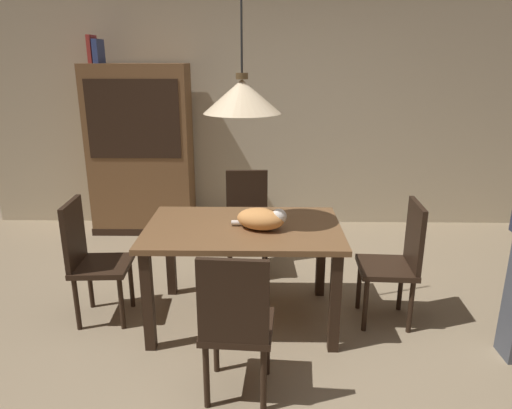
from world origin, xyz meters
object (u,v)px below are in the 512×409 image
(chair_right_side, at_px, (399,258))
(cat_sleeping, at_px, (263,219))
(chair_near_front, at_px, (237,321))
(book_blue_wide, at_px, (99,51))
(dining_table, at_px, (244,239))
(pendant_lamp, at_px, (243,96))
(chair_far_back, at_px, (248,217))
(chair_left_side, at_px, (91,256))
(book_red_tall, at_px, (93,49))
(hutch_bookcase, at_px, (142,154))

(chair_right_side, height_order, cat_sleeping, chair_right_side)
(chair_near_front, xyz_separation_m, book_blue_wide, (-1.57, 2.80, 1.46))
(chair_right_side, xyz_separation_m, book_blue_wide, (-2.71, 1.93, 1.46))
(dining_table, relative_size, pendant_lamp, 1.08)
(chair_right_side, bearing_deg, pendant_lamp, 179.78)
(chair_far_back, xyz_separation_m, cat_sleeping, (0.14, -0.94, 0.32))
(chair_far_back, distance_m, chair_left_side, 1.43)
(chair_left_side, relative_size, chair_near_front, 1.00)
(chair_near_front, bearing_deg, cat_sleeping, 80.24)
(chair_left_side, relative_size, chair_right_side, 1.00)
(book_red_tall, bearing_deg, pendant_lamp, -49.59)
(chair_near_front, relative_size, pendant_lamp, 0.72)
(chair_far_back, relative_size, book_red_tall, 3.32)
(book_blue_wide, bearing_deg, cat_sleeping, -49.20)
(dining_table, height_order, book_blue_wide, book_blue_wide)
(dining_table, height_order, chair_left_side, chair_left_side)
(pendant_lamp, height_order, hutch_bookcase, pendant_lamp)
(dining_table, relative_size, book_red_tall, 5.00)
(dining_table, distance_m, hutch_bookcase, 2.29)
(dining_table, distance_m, pendant_lamp, 1.01)
(chair_right_side, height_order, book_blue_wide, book_blue_wide)
(chair_left_side, bearing_deg, hutch_bookcase, 92.43)
(chair_far_back, height_order, hutch_bookcase, hutch_bookcase)
(chair_near_front, bearing_deg, book_blue_wide, 119.27)
(chair_far_back, bearing_deg, chair_right_side, -37.95)
(chair_near_front, distance_m, book_red_tall, 3.57)
(dining_table, distance_m, cat_sleeping, 0.23)
(pendant_lamp, xyz_separation_m, book_blue_wide, (-1.58, 1.93, 0.31))
(chair_left_side, distance_m, hutch_bookcase, 1.97)
(pendant_lamp, height_order, book_blue_wide, pendant_lamp)
(chair_right_side, relative_size, pendant_lamp, 0.72)
(book_red_tall, bearing_deg, cat_sleeping, -48.18)
(chair_right_side, xyz_separation_m, book_red_tall, (-2.77, 1.93, 1.48))
(cat_sleeping, bearing_deg, hutch_bookcase, 124.16)
(dining_table, xyz_separation_m, book_blue_wide, (-1.58, 1.93, 1.32))
(chair_right_side, distance_m, hutch_bookcase, 3.05)
(chair_right_side, height_order, pendant_lamp, pendant_lamp)
(chair_far_back, bearing_deg, dining_table, -89.77)
(chair_left_side, height_order, book_red_tall, book_red_tall)
(chair_far_back, bearing_deg, cat_sleeping, -81.56)
(chair_far_back, xyz_separation_m, hutch_bookcase, (-1.21, 1.05, 0.38))
(chair_left_side, relative_size, book_blue_wide, 3.88)
(chair_right_side, relative_size, book_blue_wide, 3.88)
(chair_far_back, bearing_deg, book_blue_wide, 146.34)
(chair_near_front, relative_size, hutch_bookcase, 0.50)
(cat_sleeping, distance_m, book_blue_wide, 2.86)
(dining_table, xyz_separation_m, hutch_bookcase, (-1.21, 1.92, 0.24))
(chair_left_side, height_order, hutch_bookcase, hutch_bookcase)
(chair_far_back, distance_m, chair_near_front, 1.76)
(chair_left_side, relative_size, hutch_bookcase, 0.50)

